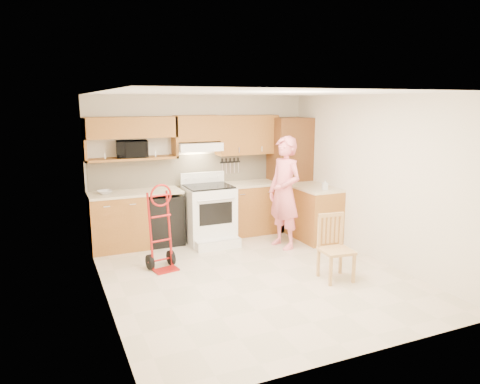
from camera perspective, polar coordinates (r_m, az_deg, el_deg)
floor at (r=6.43m, az=1.82°, el=-10.56°), size 4.00×4.50×0.02m
ceiling at (r=5.97m, az=1.97°, el=12.50°), size 4.00×4.50×0.02m
wall_back at (r=8.15m, az=-4.98°, el=3.28°), size 4.00×0.02×2.50m
wall_front at (r=4.21m, az=15.31°, el=-4.83°), size 4.00×0.02×2.50m
wall_left at (r=5.53m, az=-17.25°, el=-1.07°), size 0.02×4.50×2.50m
wall_right at (r=7.16m, az=16.57°, el=1.73°), size 0.02×4.50×2.50m
backsplash at (r=8.13m, az=-4.92°, el=2.91°), size 3.92×0.03×0.55m
lower_cab_left at (r=7.66m, az=-15.19°, el=-3.72°), size 0.90×0.60×0.90m
dishwasher at (r=7.80m, az=-9.72°, el=-3.40°), size 0.60×0.60×0.85m
lower_cab_right at (r=8.32m, az=1.23°, el=-2.12°), size 1.14×0.60×0.90m
countertop_left at (r=7.60m, az=-13.14°, el=-0.09°), size 1.50×0.63×0.04m
countertop_right at (r=8.22m, az=1.25°, el=1.06°), size 1.14×0.63×0.04m
cab_return_right at (r=8.05m, az=9.28°, el=-2.74°), size 0.60×1.00×0.90m
countertop_return at (r=7.95m, az=9.39°, el=0.55°), size 0.63×1.00×0.04m
pantry_tall at (r=8.57m, az=6.24°, el=2.31°), size 0.70×0.60×2.10m
upper_cab_left at (r=7.60m, az=-13.69°, el=7.95°), size 1.50×0.33×0.34m
upper_shelf_mw at (r=7.64m, az=-13.51°, el=4.14°), size 1.50×0.33×0.04m
upper_cab_center at (r=7.87m, az=-5.49°, el=8.04°), size 0.76×0.33×0.44m
upper_cab_right at (r=8.23m, az=0.88°, el=7.26°), size 1.14×0.33×0.70m
range_hood at (r=7.84m, az=-5.29°, el=5.76°), size 0.76×0.46×0.14m
knife_strip at (r=8.29m, az=-1.25°, el=3.39°), size 0.40×0.05×0.29m
microwave at (r=7.62m, az=-13.53°, el=5.32°), size 0.53×0.39×0.28m
range at (r=7.69m, az=-3.81°, el=-2.21°), size 0.80×1.05×1.17m
person at (r=7.41m, az=5.66°, el=-0.09°), size 0.57×0.75×1.85m
hand_truck at (r=6.56m, az=-9.83°, el=-4.95°), size 0.51×0.48×1.13m
dining_chair at (r=6.26m, az=12.12°, el=-6.98°), size 0.44×0.48×0.90m
soap_bottle at (r=7.66m, az=10.72°, el=0.94°), size 0.10×0.10×0.18m
bowl at (r=7.52m, az=-16.76°, el=-0.03°), size 0.27×0.27×0.06m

